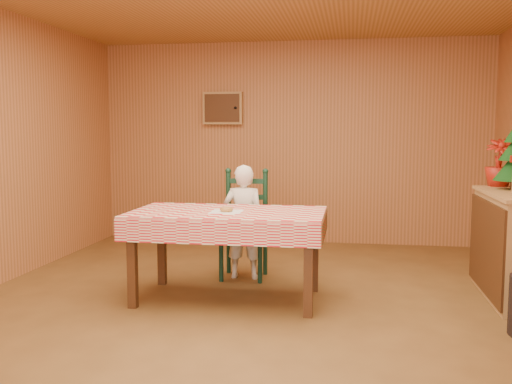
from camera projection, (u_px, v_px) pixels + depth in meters
ground at (252, 311)px, 4.60m from camera, size 6.00×6.00×0.00m
cabin_walls at (262, 87)px, 4.93m from camera, size 5.10×6.05×2.65m
dining_table at (228, 221)px, 4.87m from camera, size 1.66×0.96×0.77m
ladder_chair at (245, 227)px, 5.66m from camera, size 0.44×0.40×1.08m
seated_child at (244, 222)px, 5.60m from camera, size 0.41×0.27×1.12m
napkin at (226, 212)px, 4.81m from camera, size 0.27×0.27×0.00m
donut at (226, 209)px, 4.81m from camera, size 0.11×0.11×0.04m
flower_arrangement at (499, 162)px, 5.37m from camera, size 0.29×0.29×0.45m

